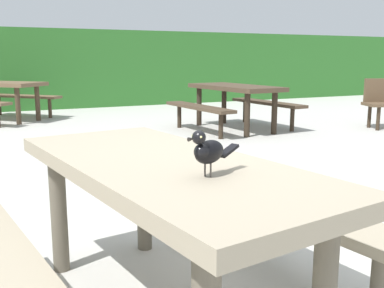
{
  "coord_description": "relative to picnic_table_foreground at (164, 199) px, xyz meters",
  "views": [
    {
      "loc": [
        -1.06,
        -2.09,
        1.18
      ],
      "look_at": [
        -0.29,
        -0.46,
        0.84
      ],
      "focal_mm": 42.28,
      "sensor_mm": 36.0,
      "label": 1
    }
  ],
  "objects": [
    {
      "name": "ground_plane",
      "position": [
        0.34,
        0.27,
        -0.56
      ],
      "size": [
        60.0,
        60.0,
        0.0
      ],
      "primitive_type": "plane",
      "color": "#B7B5AD"
    },
    {
      "name": "hedge_wall",
      "position": [
        0.34,
        10.02,
        0.37
      ],
      "size": [
        28.0,
        2.03,
        1.85
      ],
      "primitive_type": "cube",
      "color": "#2D6B28",
      "rests_on": "ground"
    },
    {
      "name": "picnic_table_foreground",
      "position": [
        0.0,
        0.0,
        0.0
      ],
      "size": [
        1.91,
        1.93,
        0.74
      ],
      "color": "gray",
      "rests_on": "ground"
    },
    {
      "name": "bird_grackle",
      "position": [
        0.04,
        -0.35,
        0.29
      ],
      "size": [
        0.27,
        0.14,
        0.18
      ],
      "color": "black",
      "rests_on": "picnic_table_foreground"
    },
    {
      "name": "picnic_table_mid_right",
      "position": [
        3.16,
        4.65,
        0.0
      ],
      "size": [
        1.81,
        1.86,
        0.74
      ],
      "color": "#473828",
      "rests_on": "ground"
    }
  ]
}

